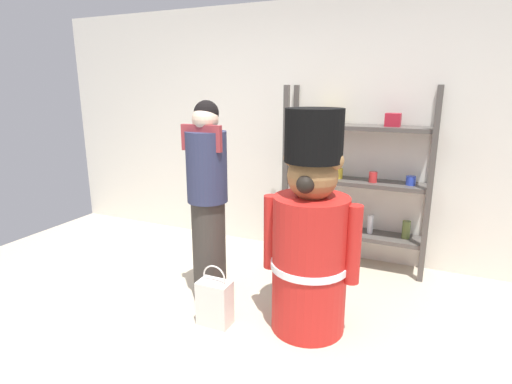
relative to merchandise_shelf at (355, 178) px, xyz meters
name	(u,v)px	position (x,y,z in m)	size (l,w,h in m)	color
ground_plane	(208,363)	(-0.52, -1.98, -0.89)	(6.40, 6.40, 0.00)	beige
back_wall	(312,132)	(-0.52, 0.22, 0.41)	(6.40, 0.12, 2.60)	silver
merchandise_shelf	(355,178)	(0.00, 0.00, 0.00)	(1.41, 0.35, 1.78)	#4C4742
teddy_bear_guard	(310,238)	(-0.05, -1.31, -0.18)	(0.72, 0.56, 1.63)	red
person_shopper	(208,201)	(-0.93, -1.25, -0.02)	(0.34, 0.32, 1.66)	#38332D
shopping_bag	(215,302)	(-0.71, -1.56, -0.71)	(0.25, 0.16, 0.48)	silver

